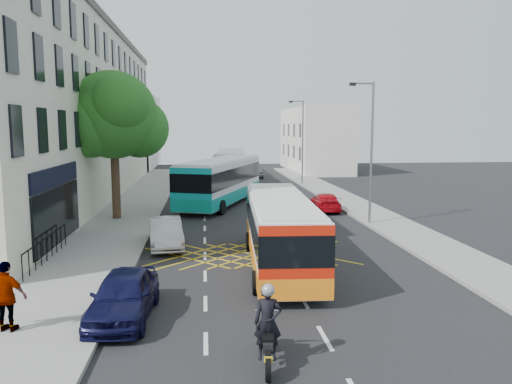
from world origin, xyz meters
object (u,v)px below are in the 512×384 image
object	(u,v)px
parked_car_silver	(166,233)
lamp_far	(302,137)
lamp_near	(370,145)
red_hatchback	(326,202)
bus_mid	(221,181)
pedestrian_far	(7,297)
bus_near	(280,230)
motorbike	(268,327)
bus_far	(231,167)
parked_car_blue	(124,295)
distant_car_silver	(255,172)
distant_car_grey	(211,171)
street_tree	(113,116)

from	to	relation	value
parked_car_silver	lamp_far	bearing A→B (deg)	57.71
lamp_near	red_hatchback	world-z (taller)	lamp_near
bus_mid	red_hatchback	bearing A→B (deg)	-5.05
red_hatchback	pedestrian_far	distance (m)	23.38
lamp_far	bus_near	size ratio (longest dim) A/B	0.78
motorbike	bus_far	bearing A→B (deg)	94.87
lamp_far	parked_car_blue	distance (m)	35.27
lamp_near	parked_car_blue	world-z (taller)	lamp_near
bus_far	pedestrian_far	distance (m)	35.60
bus_mid	bus_far	size ratio (longest dim) A/B	1.00
parked_car_blue	distant_car_silver	size ratio (longest dim) A/B	1.14
bus_near	distant_car_grey	size ratio (longest dim) A/B	2.19
bus_near	motorbike	size ratio (longest dim) A/B	4.52
distant_car_silver	pedestrian_far	distance (m)	43.17
motorbike	red_hatchback	bearing A→B (deg)	79.23
parked_car_blue	distant_car_grey	size ratio (longest dim) A/B	0.90
bus_mid	parked_car_blue	distance (m)	21.76
bus_near	parked_car_silver	world-z (taller)	bus_near
motorbike	pedestrian_far	bearing A→B (deg)	167.50
street_tree	motorbike	distance (m)	21.13
parked_car_silver	red_hatchback	distance (m)	13.66
bus_far	distant_car_silver	bearing A→B (deg)	70.52
parked_car_blue	distant_car_silver	distance (m)	41.57
parked_car_silver	distant_car_silver	distance (m)	32.83
lamp_far	distant_car_silver	xyz separation A→B (m)	(-3.70, 7.76, -3.99)
red_hatchback	pedestrian_far	world-z (taller)	pedestrian_far
lamp_near	motorbike	distance (m)	18.51
motorbike	parked_car_silver	size ratio (longest dim) A/B	0.54
bus_mid	parked_car_silver	world-z (taller)	bus_mid
bus_far	lamp_far	bearing A→B (deg)	-1.56
street_tree	pedestrian_far	distance (m)	17.71
parked_car_blue	bus_near	bearing A→B (deg)	46.16
street_tree	parked_car_blue	xyz separation A→B (m)	(2.91, -15.98, -5.58)
motorbike	lamp_far	bearing A→B (deg)	84.25
bus_mid	red_hatchback	size ratio (longest dim) A/B	2.92
bus_near	distant_car_silver	distance (m)	35.86
bus_far	distant_car_silver	world-z (taller)	bus_far
street_tree	lamp_far	bearing A→B (deg)	49.19
street_tree	lamp_near	xyz separation A→B (m)	(14.71, -2.97, -1.68)
lamp_far	red_hatchback	size ratio (longest dim) A/B	1.93
street_tree	lamp_far	xyz separation A→B (m)	(14.71, 17.03, -1.68)
motorbike	red_hatchback	size ratio (longest dim) A/B	0.55
distant_car_grey	bus_mid	bearing A→B (deg)	-92.94
bus_near	pedestrian_far	size ratio (longest dim) A/B	5.29
motorbike	distant_car_grey	distance (m)	44.99
distant_car_grey	bus_far	bearing A→B (deg)	-81.40
distant_car_silver	pedestrian_far	bearing A→B (deg)	69.22
parked_car_blue	red_hatchback	xyz separation A→B (m)	(10.56, 18.13, -0.11)
bus_near	bus_far	size ratio (longest dim) A/B	0.85
lamp_far	bus_near	bearing A→B (deg)	-102.79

